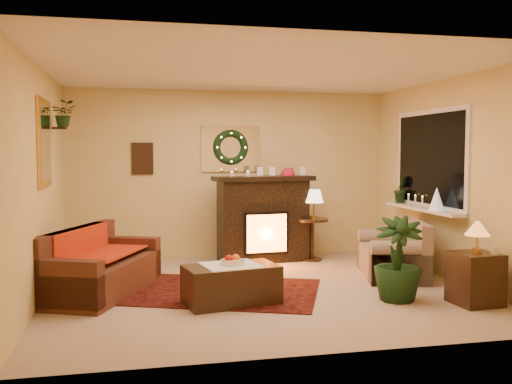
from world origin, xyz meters
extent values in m
plane|color=beige|center=(0.00, 0.00, 0.00)|extent=(5.00, 5.00, 0.00)
plane|color=white|center=(0.00, 0.00, 2.60)|extent=(5.00, 5.00, 0.00)
plane|color=#EFD88C|center=(0.00, 2.25, 1.30)|extent=(5.00, 5.00, 0.00)
plane|color=#EFD88C|center=(0.00, -2.25, 1.30)|extent=(5.00, 5.00, 0.00)
plane|color=#EFD88C|center=(-2.50, 0.00, 1.30)|extent=(4.50, 4.50, 0.00)
plane|color=#EFD88C|center=(2.50, 0.00, 1.30)|extent=(4.50, 4.50, 0.00)
cube|color=maroon|center=(-0.46, -0.02, 0.01)|extent=(2.59, 2.29, 0.01)
cube|color=brown|center=(-1.87, 0.21, 0.43)|extent=(1.42, 1.94, 0.76)
cube|color=red|center=(-1.89, 0.39, 0.46)|extent=(0.77, 1.25, 0.02)
cube|color=black|center=(0.41, 1.72, 0.55)|extent=(1.37, 0.55, 1.22)
sphere|color=#B01530|center=(0.78, 1.67, 1.30)|extent=(0.22, 0.22, 0.22)
cylinder|color=silver|center=(-0.07, 1.72, 1.26)|extent=(0.06, 0.06, 0.18)
cylinder|color=white|center=(0.17, 1.72, 1.26)|extent=(0.06, 0.06, 0.19)
cube|color=white|center=(0.00, 2.23, 1.70)|extent=(0.92, 0.02, 0.72)
torus|color=#194719|center=(0.00, 2.19, 1.72)|extent=(0.55, 0.11, 0.55)
cube|color=#381E11|center=(-1.35, 2.23, 1.55)|extent=(0.32, 0.03, 0.48)
cube|color=gold|center=(-2.48, 0.30, 1.75)|extent=(0.03, 0.84, 1.00)
imported|color=#194719|center=(-2.34, 1.05, 1.97)|extent=(0.33, 0.28, 0.36)
cube|color=tan|center=(1.86, 0.37, 0.42)|extent=(1.04, 1.43, 0.74)
cube|color=white|center=(2.48, 0.55, 1.55)|extent=(0.03, 1.86, 1.36)
cube|color=black|center=(2.47, 0.55, 1.55)|extent=(0.02, 1.70, 1.22)
cube|color=white|center=(2.38, 0.55, 0.87)|extent=(0.22, 1.86, 0.04)
cone|color=silver|center=(2.36, 0.13, 1.04)|extent=(0.20, 0.20, 0.30)
imported|color=#214822|center=(2.41, 1.23, 1.08)|extent=(0.29, 0.24, 0.54)
cylinder|color=#4D2716|center=(1.15, 1.64, 0.32)|extent=(0.58, 0.58, 0.64)
cone|color=beige|center=(1.17, 1.61, 0.88)|extent=(0.29, 0.29, 0.45)
cube|color=#382213|center=(2.11, -1.13, 0.27)|extent=(0.48, 0.48, 0.56)
cone|color=#FF5B0C|center=(2.09, -1.17, 0.74)|extent=(0.27, 0.27, 0.39)
cube|color=black|center=(-0.47, -0.55, 0.21)|extent=(1.08, 0.72, 0.42)
cylinder|color=white|center=(-0.45, -0.54, 0.45)|extent=(0.26, 0.26, 0.06)
imported|color=black|center=(1.35, -0.82, 0.45)|extent=(2.00, 2.00, 2.80)
camera|label=1|loc=(-1.50, -6.57, 1.64)|focal=40.00mm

